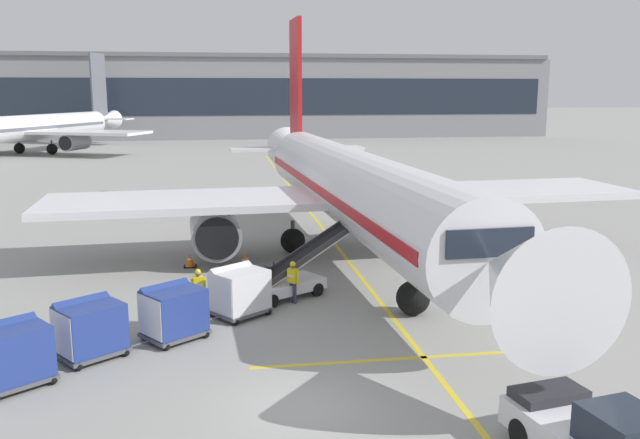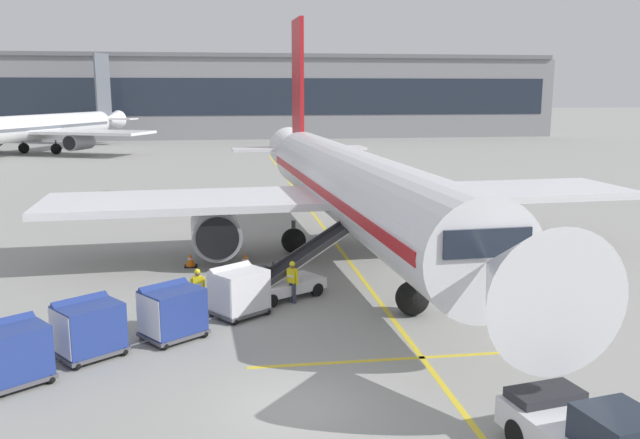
% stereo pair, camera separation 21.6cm
% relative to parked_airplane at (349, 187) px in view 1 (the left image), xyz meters
% --- Properties ---
extents(ground_plane, '(600.00, 600.00, 0.00)m').
position_rel_parked_airplane_xyz_m(ground_plane, '(-4.74, -16.86, -3.55)').
color(ground_plane, gray).
extents(parked_airplane, '(30.93, 40.71, 13.61)m').
position_rel_parked_airplane_xyz_m(parked_airplane, '(0.00, 0.00, 0.00)').
color(parked_airplane, white).
rests_on(parked_airplane, ground).
extents(belt_loader, '(5.24, 3.94, 2.77)m').
position_rel_parked_airplane_xyz_m(belt_loader, '(-3.94, -6.87, -2.72)').
color(belt_loader, silver).
rests_on(belt_loader, ground).
extents(baggage_cart_lead, '(2.66, 2.48, 1.91)m').
position_rel_parked_airplane_xyz_m(baggage_cart_lead, '(-6.07, -9.01, -2.55)').
color(baggage_cart_lead, '#515156').
rests_on(baggage_cart_lead, ground).
extents(baggage_cart_second, '(2.66, 2.48, 1.91)m').
position_rel_parked_airplane_xyz_m(baggage_cart_second, '(-8.41, -11.11, -2.55)').
color(baggage_cart_second, '#515156').
rests_on(baggage_cart_second, ground).
extents(baggage_cart_third, '(2.66, 2.48, 1.91)m').
position_rel_parked_airplane_xyz_m(baggage_cart_third, '(-10.96, -12.37, -2.55)').
color(baggage_cart_third, '#515156').
rests_on(baggage_cart_third, ground).
extents(baggage_cart_fourth, '(2.66, 2.48, 1.91)m').
position_rel_parked_airplane_xyz_m(baggage_cart_fourth, '(-12.80, -14.22, -2.55)').
color(baggage_cart_fourth, '#515156').
rests_on(baggage_cart_fourth, ground).
extents(ground_crew_by_loader, '(0.44, 0.44, 1.74)m').
position_rel_parked_airplane_xyz_m(ground_crew_by_loader, '(-3.87, -7.80, -2.56)').
color(ground_crew_by_loader, '#333847').
rests_on(ground_crew_by_loader, ground).
extents(ground_crew_by_carts, '(0.57, 0.30, 1.74)m').
position_rel_parked_airplane_xyz_m(ground_crew_by_carts, '(-7.61, -8.42, -2.56)').
color(ground_crew_by_carts, black).
rests_on(ground_crew_by_carts, ground).
extents(safety_cone_engine_keepout, '(0.53, 0.53, 0.60)m').
position_rel_parked_airplane_xyz_m(safety_cone_engine_keepout, '(-5.99, -3.72, -3.26)').
color(safety_cone_engine_keepout, black).
rests_on(safety_cone_engine_keepout, ground).
extents(safety_cone_wingtip, '(0.71, 0.71, 0.79)m').
position_rel_parked_airplane_xyz_m(safety_cone_wingtip, '(-5.56, -2.23, -3.17)').
color(safety_cone_wingtip, black).
rests_on(safety_cone_wingtip, ground).
extents(safety_cone_nose_mark, '(0.61, 0.61, 0.69)m').
position_rel_parked_airplane_xyz_m(safety_cone_nose_mark, '(-8.21, -1.44, -3.22)').
color(safety_cone_nose_mark, black).
rests_on(safety_cone_nose_mark, ground).
extents(apron_guidance_line_lead_in, '(0.20, 110.00, 0.01)m').
position_rel_parked_airplane_xyz_m(apron_guidance_line_lead_in, '(-0.33, -0.72, -3.55)').
color(apron_guidance_line_lead_in, yellow).
rests_on(apron_guidance_line_lead_in, ground).
extents(apron_guidance_line_stop_bar, '(12.00, 0.20, 0.01)m').
position_rel_parked_airplane_xyz_m(apron_guidance_line_stop_bar, '(0.04, -14.04, -3.55)').
color(apron_guidance_line_stop_bar, yellow).
rests_on(apron_guidance_line_stop_bar, ground).
extents(terminal_building, '(143.63, 18.25, 14.81)m').
position_rel_parked_airplane_xyz_m(terminal_building, '(-17.29, 93.18, 3.80)').
color(terminal_building, gray).
rests_on(terminal_building, ground).
extents(distant_airplane, '(32.69, 39.72, 14.17)m').
position_rel_parked_airplane_xyz_m(distant_airplane, '(-31.39, 60.98, -0.04)').
color(distant_airplane, white).
rests_on(distant_airplane, ground).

